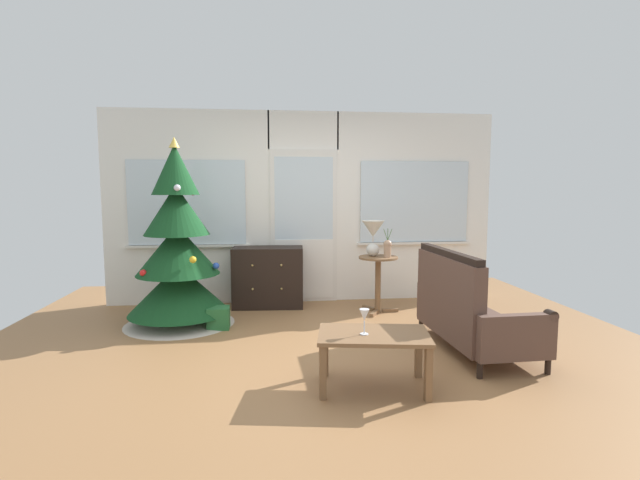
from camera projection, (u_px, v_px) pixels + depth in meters
ground_plane at (321, 352)px, 4.44m from camera, size 6.76×6.76×0.00m
back_wall_with_door at (304, 207)px, 6.36m from camera, size 5.20×0.14×2.55m
christmas_tree at (178, 258)px, 5.29m from camera, size 1.23×1.23×2.09m
dresser_cabinet at (268, 277)px, 6.11m from camera, size 0.93×0.49×0.78m
settee_sofa at (467, 311)px, 4.45m from camera, size 0.77×1.46×0.96m
side_table at (378, 273)px, 5.81m from camera, size 0.50×0.48×0.70m
table_lamp at (373, 233)px, 5.79m from camera, size 0.28×0.28×0.44m
flower_vase at (388, 248)px, 5.73m from camera, size 0.11×0.10×0.35m
coffee_table at (374, 341)px, 3.60m from camera, size 0.91×0.65×0.43m
wine_glass at (364, 316)px, 3.55m from camera, size 0.08×0.08×0.20m
gift_box at (219, 318)px, 5.17m from camera, size 0.24×0.21×0.24m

